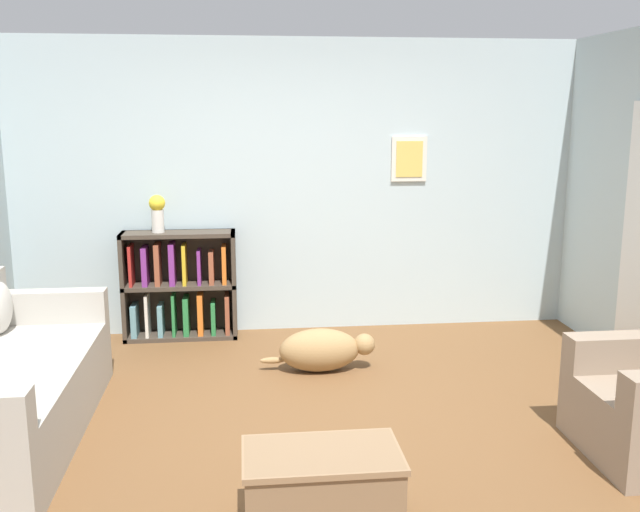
# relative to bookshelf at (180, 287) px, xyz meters

# --- Properties ---
(ground_plane) EXTENTS (14.00, 14.00, 0.00)m
(ground_plane) POSITION_rel_bookshelf_xyz_m (1.06, -2.06, -0.45)
(ground_plane) COLOR brown
(wall_back) EXTENTS (5.60, 0.13, 2.60)m
(wall_back) POSITION_rel_bookshelf_xyz_m (1.06, 0.19, 0.85)
(wall_back) COLOR silver
(wall_back) RESTS_ON ground_plane
(bookshelf) EXTENTS (0.98, 0.28, 0.95)m
(bookshelf) POSITION_rel_bookshelf_xyz_m (0.00, 0.00, 0.00)
(bookshelf) COLOR #42382D
(bookshelf) RESTS_ON ground_plane
(coffee_table) EXTENTS (0.75, 0.44, 0.41)m
(coffee_table) POSITION_rel_bookshelf_xyz_m (0.91, -3.10, -0.23)
(coffee_table) COLOR #846647
(coffee_table) RESTS_ON ground_plane
(dog) EXTENTS (0.89, 0.30, 0.34)m
(dog) POSITION_rel_bookshelf_xyz_m (1.15, -0.97, -0.28)
(dog) COLOR #9E7A4C
(dog) RESTS_ON ground_plane
(vase) EXTENTS (0.14, 0.14, 0.32)m
(vase) POSITION_rel_bookshelf_xyz_m (-0.16, -0.02, 0.68)
(vase) COLOR silver
(vase) RESTS_ON bookshelf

